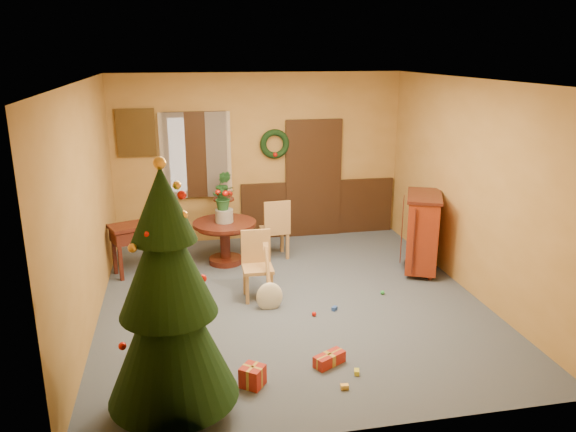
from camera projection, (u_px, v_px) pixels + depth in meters
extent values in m
plane|color=#384352|center=(291.00, 301.00, 7.58)|extent=(5.50, 5.50, 0.00)
plane|color=silver|center=(292.00, 80.00, 6.75)|extent=(5.50, 5.50, 0.00)
plane|color=olive|center=(260.00, 158.00, 9.75)|extent=(5.00, 0.00, 5.00)
plane|color=olive|center=(359.00, 280.00, 4.58)|extent=(5.00, 0.00, 5.00)
plane|color=olive|center=(87.00, 207.00, 6.70)|extent=(0.00, 5.50, 5.50)
plane|color=olive|center=(471.00, 188.00, 7.63)|extent=(0.00, 5.50, 5.50)
cube|color=black|center=(318.00, 208.00, 10.18)|extent=(2.80, 0.06, 1.00)
cube|color=black|center=(313.00, 179.00, 9.99)|extent=(1.00, 0.08, 2.10)
cube|color=white|center=(313.00, 181.00, 10.04)|extent=(0.80, 0.03, 1.90)
cube|color=black|center=(196.00, 155.00, 9.47)|extent=(1.05, 0.08, 1.45)
cube|color=white|center=(196.00, 155.00, 9.50)|extent=(0.88, 0.03, 1.25)
cube|color=white|center=(173.00, 156.00, 9.35)|extent=(0.42, 0.02, 1.45)
cube|color=white|center=(219.00, 155.00, 9.49)|extent=(0.42, 0.02, 1.45)
torus|color=black|center=(275.00, 144.00, 9.65)|extent=(0.51, 0.11, 0.51)
cube|color=#4C3819|center=(136.00, 133.00, 9.19)|extent=(0.62, 0.05, 0.78)
cube|color=gray|center=(136.00, 132.00, 9.22)|extent=(0.48, 0.02, 0.62)
cylinder|color=black|center=(225.00, 224.00, 8.75)|extent=(0.99, 0.99, 0.05)
cylinder|color=black|center=(225.00, 227.00, 8.76)|extent=(0.88, 0.88, 0.04)
cylinder|color=black|center=(225.00, 243.00, 8.84)|extent=(0.16, 0.16, 0.55)
cylinder|color=black|center=(226.00, 260.00, 8.92)|extent=(0.53, 0.53, 0.09)
cylinder|color=slate|center=(224.00, 216.00, 8.71)|extent=(0.28, 0.28, 0.20)
imported|color=#1E4C23|center=(224.00, 197.00, 8.63)|extent=(0.35, 0.30, 0.39)
cube|color=#9F703F|center=(258.00, 269.00, 7.54)|extent=(0.41, 0.41, 0.05)
cube|color=#9F703F|center=(256.00, 246.00, 7.64)|extent=(0.40, 0.05, 0.48)
cube|color=#9F703F|center=(268.00, 279.00, 7.78)|extent=(0.04, 0.04, 0.41)
cube|color=#9F703F|center=(245.00, 280.00, 7.73)|extent=(0.04, 0.04, 0.41)
cube|color=#9F703F|center=(272.00, 288.00, 7.48)|extent=(0.04, 0.04, 0.41)
cube|color=#9F703F|center=(247.00, 290.00, 7.42)|extent=(0.04, 0.04, 0.41)
cube|color=#9F703F|center=(274.00, 230.00, 9.08)|extent=(0.45, 0.45, 0.05)
cube|color=#9F703F|center=(277.00, 217.00, 8.83)|extent=(0.43, 0.07, 0.51)
cube|color=#9F703F|center=(267.00, 248.00, 8.95)|extent=(0.05, 0.05, 0.44)
cube|color=#9F703F|center=(287.00, 246.00, 9.04)|extent=(0.05, 0.05, 0.44)
cube|color=#9F703F|center=(262.00, 241.00, 9.27)|extent=(0.05, 0.05, 0.44)
cube|color=#9F703F|center=(282.00, 239.00, 9.35)|extent=(0.05, 0.05, 0.44)
cylinder|color=black|center=(225.00, 225.00, 9.43)|extent=(0.11, 0.11, 0.86)
cylinder|color=black|center=(224.00, 199.00, 9.30)|extent=(0.34, 0.34, 0.03)
imported|color=#19471E|center=(223.00, 185.00, 9.23)|extent=(0.31, 0.28, 0.47)
cylinder|color=#382111|center=(175.00, 403.00, 5.17)|extent=(0.15, 0.15, 0.26)
cone|color=black|center=(170.00, 327.00, 4.95)|extent=(1.18, 1.18, 1.39)
cone|color=black|center=(166.00, 258.00, 4.76)|extent=(0.86, 0.86, 1.02)
cone|color=black|center=(162.00, 204.00, 4.63)|extent=(0.56, 0.56, 0.64)
sphere|color=gold|center=(159.00, 163.00, 4.53)|extent=(0.11, 0.11, 0.11)
cube|color=black|center=(140.00, 225.00, 8.35)|extent=(0.97, 0.72, 0.05)
cube|color=black|center=(140.00, 233.00, 8.39)|extent=(0.91, 0.67, 0.19)
cube|color=black|center=(116.00, 251.00, 8.39)|extent=(0.16, 0.31, 0.72)
cube|color=black|center=(167.00, 248.00, 8.53)|extent=(0.16, 0.31, 0.72)
cube|color=#621E0B|center=(422.00, 232.00, 8.44)|extent=(0.76, 0.99, 1.10)
cube|color=black|center=(425.00, 196.00, 8.28)|extent=(0.83, 1.06, 0.04)
cylinder|color=black|center=(430.00, 277.00, 8.26)|extent=(0.06, 0.06, 0.08)
cylinder|color=black|center=(410.00, 259.00, 8.96)|extent=(0.06, 0.06, 0.08)
cube|color=brown|center=(165.00, 356.00, 6.08)|extent=(0.29, 0.22, 0.14)
cube|color=#B78B30|center=(165.00, 356.00, 6.08)|extent=(0.27, 0.05, 0.15)
cube|color=#B78B30|center=(165.00, 356.00, 6.08)|extent=(0.06, 0.20, 0.15)
cube|color=#A12315|center=(253.00, 376.00, 5.64)|extent=(0.30, 0.30, 0.21)
cube|color=#B78B30|center=(253.00, 376.00, 5.64)|extent=(0.19, 0.15, 0.22)
cube|color=#B78B30|center=(253.00, 376.00, 5.64)|extent=(0.15, 0.19, 0.22)
cube|color=brown|center=(186.00, 374.00, 5.75)|extent=(0.28, 0.28, 0.13)
cube|color=#B78B30|center=(186.00, 374.00, 5.75)|extent=(0.19, 0.18, 0.13)
cube|color=#B78B30|center=(186.00, 374.00, 5.75)|extent=(0.14, 0.14, 0.13)
cube|color=#A12315|center=(329.00, 359.00, 6.02)|extent=(0.39, 0.30, 0.13)
cube|color=#B78B30|center=(329.00, 359.00, 6.02)|extent=(0.33, 0.19, 0.13)
cube|color=#B78B30|center=(329.00, 359.00, 6.02)|extent=(0.12, 0.16, 0.13)
cube|color=#2548A1|center=(334.00, 308.00, 7.29)|extent=(0.09, 0.09, 0.05)
sphere|color=green|center=(382.00, 292.00, 7.76)|extent=(0.06, 0.06, 0.06)
cube|color=gold|center=(357.00, 372.00, 5.85)|extent=(0.07, 0.09, 0.05)
sphere|color=red|center=(314.00, 314.00, 7.13)|extent=(0.06, 0.06, 0.06)
cube|color=gold|center=(344.00, 387.00, 5.60)|extent=(0.08, 0.06, 0.05)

